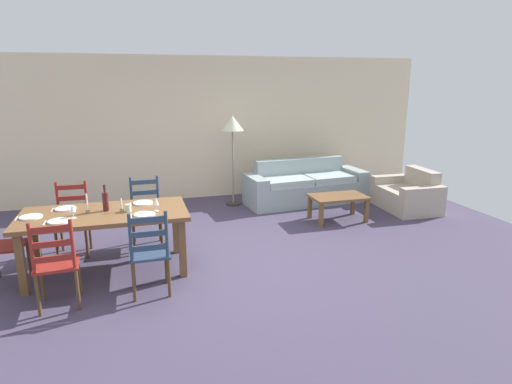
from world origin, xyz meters
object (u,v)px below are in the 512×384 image
at_px(dining_chair_near_left, 56,264).
at_px(coffee_cup_primary, 128,208).
at_px(wine_glass_near_left, 73,209).
at_px(couch, 304,187).
at_px(wine_glass_near_right, 156,202).
at_px(standing_lamp, 232,129).
at_px(dining_table, 105,219).
at_px(armchair_upholstered, 409,195).
at_px(wine_bottle, 106,201).
at_px(dining_chair_far_right, 146,212).
at_px(coffee_table, 338,199).
at_px(dining_chair_near_right, 150,253).
at_px(dining_chair_far_left, 73,219).
at_px(dining_chair_head_west, 0,244).

height_order(dining_chair_near_left, coffee_cup_primary, dining_chair_near_left).
height_order(dining_chair_near_left, wine_glass_near_left, dining_chair_near_left).
bearing_deg(couch, wine_glass_near_right, -140.18).
bearing_deg(standing_lamp, dining_chair_near_left, -128.40).
relative_size(dining_table, armchair_upholstered, 1.60).
bearing_deg(wine_bottle, wine_glass_near_left, -149.08).
xyz_separation_m(dining_chair_far_right, coffee_cup_primary, (-0.22, -0.84, 0.32)).
relative_size(wine_glass_near_right, standing_lamp, 0.10).
height_order(dining_table, coffee_cup_primary, coffee_cup_primary).
xyz_separation_m(wine_glass_near_right, coffee_table, (2.96, 1.17, -0.51)).
bearing_deg(dining_chair_near_right, couch, 45.09).
bearing_deg(wine_bottle, standing_lamp, 48.90).
bearing_deg(dining_table, dining_chair_near_right, -57.50).
xyz_separation_m(dining_table, dining_chair_far_right, (0.49, 0.77, -0.19)).
bearing_deg(wine_glass_near_left, dining_chair_far_left, 98.73).
distance_m(dining_chair_far_right, dining_chair_head_west, 1.80).
height_order(dining_table, wine_glass_near_left, wine_glass_near_left).
xyz_separation_m(coffee_cup_primary, armchair_upholstered, (4.81, 1.36, -0.55)).
distance_m(dining_chair_near_right, wine_glass_near_left, 1.05).
relative_size(dining_chair_far_left, wine_bottle, 3.04).
bearing_deg(dining_chair_near_right, dining_chair_near_left, -177.73).
relative_size(dining_chair_far_right, coffee_table, 1.07).
xyz_separation_m(wine_glass_near_right, coffee_cup_primary, (-0.32, 0.06, -0.07)).
bearing_deg(dining_chair_near_right, wine_glass_near_left, 143.41).
relative_size(coffee_table, standing_lamp, 0.55).
bearing_deg(wine_glass_near_right, wine_glass_near_left, -178.25).
distance_m(wine_glass_near_right, armchair_upholstered, 4.75).
height_order(dining_chair_far_right, standing_lamp, standing_lamp).
xyz_separation_m(dining_chair_far_right, wine_bottle, (-0.47, -0.72, 0.39)).
xyz_separation_m(dining_chair_near_right, dining_chair_far_right, (0.02, 1.51, 0.00)).
height_order(dining_chair_far_right, wine_glass_near_left, dining_chair_far_right).
bearing_deg(dining_chair_near_left, wine_glass_near_left, 78.86).
height_order(dining_chair_far_left, couch, dining_chair_far_left).
distance_m(wine_glass_near_left, wine_glass_near_right, 0.91).
distance_m(wine_glass_near_left, standing_lamp, 3.60).
height_order(wine_glass_near_left, coffee_cup_primary, wine_glass_near_left).
distance_m(dining_chair_near_right, coffee_table, 3.57).
bearing_deg(couch, dining_chair_near_right, -134.91).
relative_size(wine_glass_near_right, armchair_upholstered, 0.14).
distance_m(dining_chair_near_right, armchair_upholstered, 5.05).
bearing_deg(wine_bottle, dining_chair_near_right, -60.39).
xyz_separation_m(coffee_table, armchair_upholstered, (1.53, 0.25, -0.11)).
distance_m(dining_table, coffee_table, 3.72).
relative_size(couch, armchair_upholstered, 1.97).
relative_size(dining_table, standing_lamp, 1.16).
relative_size(dining_chair_head_west, coffee_cup_primary, 10.67).
bearing_deg(dining_chair_head_west, armchair_upholstered, 11.93).
xyz_separation_m(dining_chair_near_right, standing_lamp, (1.65, 3.19, 0.93)).
distance_m(dining_chair_head_west, wine_bottle, 1.21).
relative_size(dining_chair_near_right, wine_glass_near_right, 5.96).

